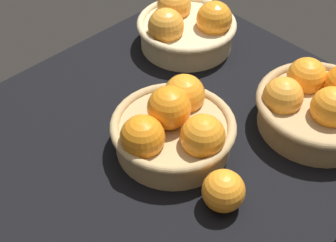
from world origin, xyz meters
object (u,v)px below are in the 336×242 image
at_px(basket_center, 174,128).
at_px(basket_near_left, 186,27).
at_px(loose_orange_front_gap, 223,191).
at_px(basket_far_left, 318,105).

distance_m(basket_center, basket_near_left, 0.33).
bearing_deg(loose_orange_front_gap, basket_near_left, -128.03).
bearing_deg(basket_near_left, basket_center, 40.47).
height_order(basket_far_left, loose_orange_front_gap, basket_far_left).
xyz_separation_m(basket_far_left, loose_orange_front_gap, (0.28, 0.00, -0.01)).
bearing_deg(basket_center, basket_near_left, -139.53).
height_order(basket_far_left, basket_near_left, same).
xyz_separation_m(basket_near_left, loose_orange_front_gap, (0.29, 0.37, -0.01)).
height_order(basket_center, basket_far_left, basket_center).
bearing_deg(basket_far_left, basket_center, -31.20).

